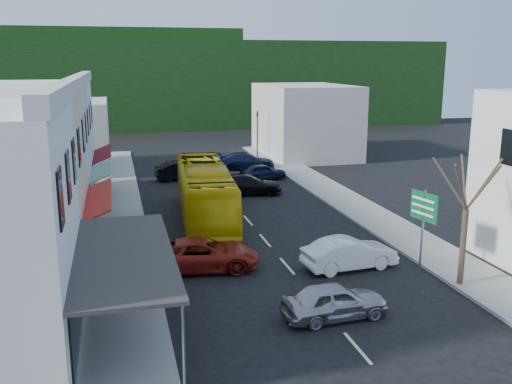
{
  "coord_description": "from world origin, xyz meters",
  "views": [
    {
      "loc": [
        -7.48,
        -24.01,
        9.37
      ],
      "look_at": [
        0.0,
        6.0,
        2.2
      ],
      "focal_mm": 40.0,
      "sensor_mm": 36.0,
      "label": 1
    }
  ],
  "objects_px": {
    "car_white": "(349,254)",
    "street_tree": "(466,209)",
    "bus": "(205,194)",
    "direction_sign": "(422,230)",
    "car_red": "(202,255)",
    "pedestrian_left": "(99,241)",
    "car_silver": "(335,301)",
    "traffic_signal": "(257,135)"
  },
  "relations": [
    {
      "from": "car_white",
      "to": "street_tree",
      "type": "distance_m",
      "value": 5.56
    },
    {
      "from": "bus",
      "to": "direction_sign",
      "type": "relative_size",
      "value": 3.12
    },
    {
      "from": "car_red",
      "to": "pedestrian_left",
      "type": "xyz_separation_m",
      "value": [
        -4.6,
        2.35,
        0.3
      ]
    },
    {
      "from": "car_silver",
      "to": "direction_sign",
      "type": "relative_size",
      "value": 1.18
    },
    {
      "from": "street_tree",
      "to": "traffic_signal",
      "type": "distance_m",
      "value": 32.92
    },
    {
      "from": "bus",
      "to": "traffic_signal",
      "type": "xyz_separation_m",
      "value": [
        8.21,
        19.73,
        0.78
      ]
    },
    {
      "from": "direction_sign",
      "to": "street_tree",
      "type": "height_order",
      "value": "street_tree"
    },
    {
      "from": "pedestrian_left",
      "to": "street_tree",
      "type": "relative_size",
      "value": 0.25
    },
    {
      "from": "car_white",
      "to": "pedestrian_left",
      "type": "xyz_separation_m",
      "value": [
        -11.18,
        3.88,
        0.3
      ]
    },
    {
      "from": "pedestrian_left",
      "to": "street_tree",
      "type": "bearing_deg",
      "value": -105.6
    },
    {
      "from": "direction_sign",
      "to": "traffic_signal",
      "type": "distance_m",
      "value": 30.62
    },
    {
      "from": "car_white",
      "to": "traffic_signal",
      "type": "bearing_deg",
      "value": -12.53
    },
    {
      "from": "car_white",
      "to": "direction_sign",
      "type": "relative_size",
      "value": 1.18
    },
    {
      "from": "car_silver",
      "to": "direction_sign",
      "type": "distance_m",
      "value": 6.96
    },
    {
      "from": "car_red",
      "to": "car_silver",
      "type": "bearing_deg",
      "value": -141.08
    },
    {
      "from": "car_white",
      "to": "car_red",
      "type": "xyz_separation_m",
      "value": [
        -6.58,
        1.53,
        0.0
      ]
    },
    {
      "from": "car_red",
      "to": "traffic_signal",
      "type": "distance_m",
      "value": 29.87
    },
    {
      "from": "traffic_signal",
      "to": "car_white",
      "type": "bearing_deg",
      "value": 84.89
    },
    {
      "from": "car_red",
      "to": "direction_sign",
      "type": "relative_size",
      "value": 1.24
    },
    {
      "from": "car_white",
      "to": "street_tree",
      "type": "relative_size",
      "value": 0.65
    },
    {
      "from": "bus",
      "to": "car_silver",
      "type": "relative_size",
      "value": 2.64
    },
    {
      "from": "bus",
      "to": "car_red",
      "type": "relative_size",
      "value": 2.52
    },
    {
      "from": "bus",
      "to": "car_silver",
      "type": "bearing_deg",
      "value": -75.99
    },
    {
      "from": "street_tree",
      "to": "car_silver",
      "type": "bearing_deg",
      "value": -166.27
    },
    {
      "from": "car_white",
      "to": "car_red",
      "type": "distance_m",
      "value": 6.75
    },
    {
      "from": "street_tree",
      "to": "pedestrian_left",
      "type": "bearing_deg",
      "value": 154.65
    },
    {
      "from": "car_white",
      "to": "traffic_signal",
      "type": "distance_m",
      "value": 29.94
    },
    {
      "from": "car_red",
      "to": "street_tree",
      "type": "bearing_deg",
      "value": -108.3
    },
    {
      "from": "car_white",
      "to": "traffic_signal",
      "type": "height_order",
      "value": "traffic_signal"
    },
    {
      "from": "pedestrian_left",
      "to": "traffic_signal",
      "type": "distance_m",
      "value": 29.58
    },
    {
      "from": "car_silver",
      "to": "bus",
      "type": "bearing_deg",
      "value": 5.16
    },
    {
      "from": "pedestrian_left",
      "to": "traffic_signal",
      "type": "relative_size",
      "value": 0.36
    },
    {
      "from": "car_red",
      "to": "pedestrian_left",
      "type": "distance_m",
      "value": 5.18
    },
    {
      "from": "bus",
      "to": "pedestrian_left",
      "type": "xyz_separation_m",
      "value": [
        -6.09,
        -6.12,
        -0.55
      ]
    },
    {
      "from": "car_white",
      "to": "direction_sign",
      "type": "bearing_deg",
      "value": -112.39
    },
    {
      "from": "car_red",
      "to": "pedestrian_left",
      "type": "height_order",
      "value": "pedestrian_left"
    },
    {
      "from": "pedestrian_left",
      "to": "traffic_signal",
      "type": "xyz_separation_m",
      "value": [
        14.3,
        25.86,
        1.33
      ]
    },
    {
      "from": "car_silver",
      "to": "car_white",
      "type": "bearing_deg",
      "value": -33.34
    },
    {
      "from": "street_tree",
      "to": "car_white",
      "type": "bearing_deg",
      "value": 139.36
    },
    {
      "from": "bus",
      "to": "direction_sign",
      "type": "xyz_separation_m",
      "value": [
        8.21,
        -10.89,
        0.31
      ]
    },
    {
      "from": "bus",
      "to": "pedestrian_left",
      "type": "height_order",
      "value": "bus"
    },
    {
      "from": "bus",
      "to": "car_white",
      "type": "xyz_separation_m",
      "value": [
        5.09,
        -10.0,
        -0.85
      ]
    }
  ]
}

